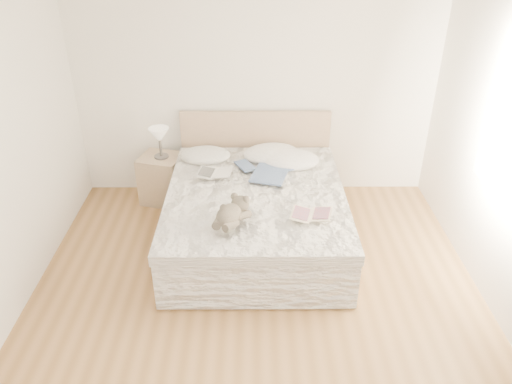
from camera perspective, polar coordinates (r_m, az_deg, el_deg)
floor at (r=4.30m, az=0.07°, el=-14.29°), size 4.00×4.50×0.00m
wall_back at (r=5.58m, az=-0.08°, el=12.75°), size 4.00×0.02×2.70m
bed at (r=5.05m, az=-0.02°, el=-2.28°), size 1.72×2.14×1.00m
nightstand at (r=5.81m, az=-10.63°, el=1.50°), size 0.54×0.50×0.56m
table_lamp at (r=5.57m, az=-10.98°, el=6.24°), size 0.25×0.25×0.35m
pillow_left at (r=5.46m, az=-5.80°, el=4.19°), size 0.55×0.38×0.16m
pillow_middle at (r=5.47m, az=1.76°, el=4.39°), size 0.69×0.54×0.19m
pillow_right at (r=5.35m, az=4.03°, el=3.69°), size 0.61×0.44×0.18m
blouse at (r=5.10m, az=1.67°, el=2.24°), size 0.66×0.68×0.02m
photo_book at (r=5.10m, az=-4.71°, el=2.16°), size 0.39×0.30×0.03m
childrens_book at (r=4.43m, az=6.34°, el=-2.60°), size 0.41×0.33×0.02m
teddy_bear at (r=4.28m, az=-3.10°, el=-3.45°), size 0.39×0.45×0.20m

